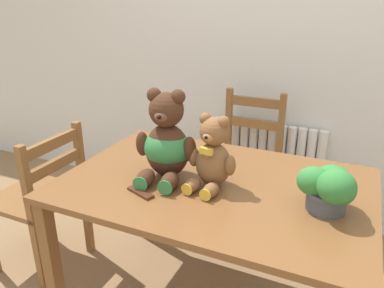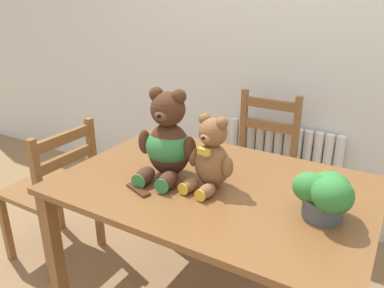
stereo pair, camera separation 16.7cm
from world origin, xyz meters
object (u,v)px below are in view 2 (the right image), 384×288
teddy_bear_left (168,142)px  chocolate_bar (138,190)px  wooden_chair_side (54,190)px  potted_plant (326,194)px  wooden_chair_behind (258,171)px  teddy_bear_right (211,157)px

teddy_bear_left → chocolate_bar: teddy_bear_left is taller
wooden_chair_side → teddy_bear_left: size_ratio=2.11×
wooden_chair_side → potted_plant: 1.60m
wooden_chair_behind → wooden_chair_side: bearing=41.7°
teddy_bear_left → chocolate_bar: bearing=75.7°
teddy_bear_left → wooden_chair_side: bearing=-5.4°
wooden_chair_behind → potted_plant: bearing=124.2°
teddy_bear_left → chocolate_bar: (-0.02, -0.20, -0.16)m
wooden_chair_behind → wooden_chair_side: wooden_chair_behind is taller
chocolate_bar → potted_plant: bearing=14.3°
teddy_bear_right → potted_plant: bearing=-174.2°
potted_plant → teddy_bear_left: bearing=179.1°
chocolate_bar → teddy_bear_right: bearing=38.5°
teddy_bear_right → chocolate_bar: (-0.25, -0.20, -0.14)m
wooden_chair_side → potted_plant: size_ratio=3.92×
wooden_chair_behind → potted_plant: size_ratio=4.29×
chocolate_bar → wooden_chair_side: bearing=168.2°
wooden_chair_side → teddy_bear_left: (0.83, 0.03, 0.47)m
wooden_chair_side → chocolate_bar: bearing=-101.8°
potted_plant → teddy_bear_right: bearing=178.9°
wooden_chair_behind → teddy_bear_right: 0.94m
wooden_chair_behind → potted_plant: 1.10m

